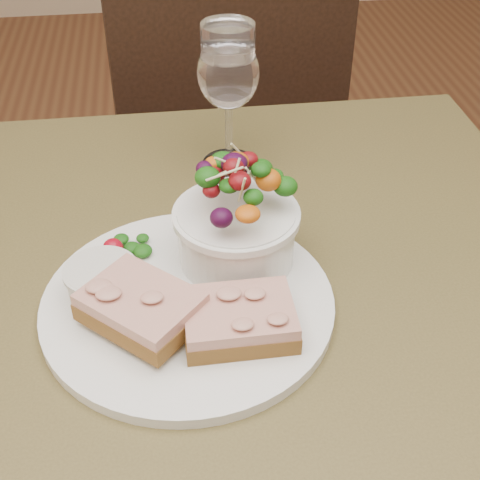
{
  "coord_description": "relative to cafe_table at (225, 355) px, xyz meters",
  "views": [
    {
      "loc": [
        -0.05,
        -0.51,
        1.22
      ],
      "look_at": [
        0.02,
        0.0,
        0.81
      ],
      "focal_mm": 50.0,
      "sensor_mm": 36.0,
      "label": 1
    }
  ],
  "objects": [
    {
      "name": "ramekin",
      "position": [
        -0.12,
        -0.01,
        0.13
      ],
      "size": [
        0.07,
        0.07,
        0.04
      ],
      "color": "beige",
      "rests_on": "dinner_plate"
    },
    {
      "name": "garnish",
      "position": [
        -0.1,
        0.06,
        0.12
      ],
      "size": [
        0.05,
        0.04,
        0.02
      ],
      "color": "#0F3609",
      "rests_on": "dinner_plate"
    },
    {
      "name": "salad_bowl",
      "position": [
        0.02,
        0.03,
        0.17
      ],
      "size": [
        0.12,
        0.12,
        0.13
      ],
      "color": "white",
      "rests_on": "dinner_plate"
    },
    {
      "name": "wine_glass",
      "position": [
        0.03,
        0.24,
        0.22
      ],
      "size": [
        0.08,
        0.08,
        0.18
      ],
      "color": "white",
      "rests_on": "cafe_table"
    },
    {
      "name": "chair_far",
      "position": [
        0.06,
        0.74,
        -0.36
      ],
      "size": [
        0.47,
        0.47,
        0.9
      ],
      "rotation": [
        0.0,
        0.0,
        3.27
      ],
      "color": "black",
      "rests_on": "ground"
    },
    {
      "name": "sandwich_front",
      "position": [
        0.01,
        -0.07,
        0.13
      ],
      "size": [
        0.1,
        0.08,
        0.03
      ],
      "rotation": [
        0.0,
        0.0,
        0.01
      ],
      "color": "#4B2714",
      "rests_on": "dinner_plate"
    },
    {
      "name": "cafe_table",
      "position": [
        0.0,
        0.0,
        0.0
      ],
      "size": [
        0.8,
        0.8,
        0.75
      ],
      "color": "#463D1E",
      "rests_on": "ground"
    },
    {
      "name": "dinner_plate",
      "position": [
        -0.04,
        -0.02,
        0.11
      ],
      "size": [
        0.29,
        0.29,
        0.01
      ],
      "primitive_type": "cylinder",
      "color": "white",
      "rests_on": "cafe_table"
    },
    {
      "name": "sandwich_back",
      "position": [
        -0.08,
        -0.05,
        0.14
      ],
      "size": [
        0.13,
        0.13,
        0.03
      ],
      "rotation": [
        0.0,
        0.0,
        -0.75
      ],
      "color": "#4B2714",
      "rests_on": "dinner_plate"
    }
  ]
}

